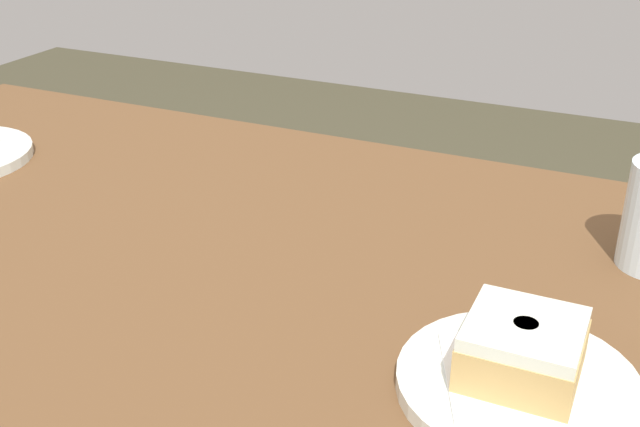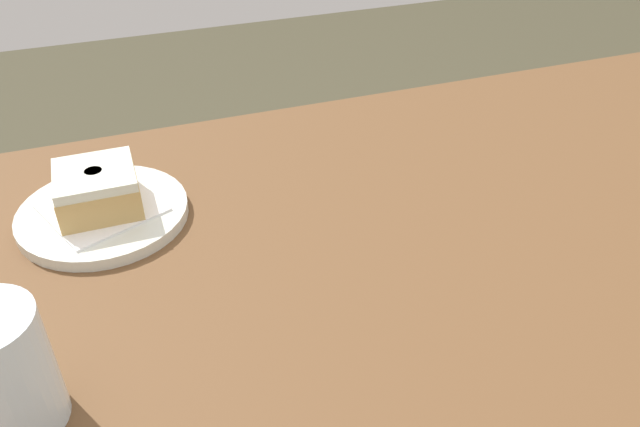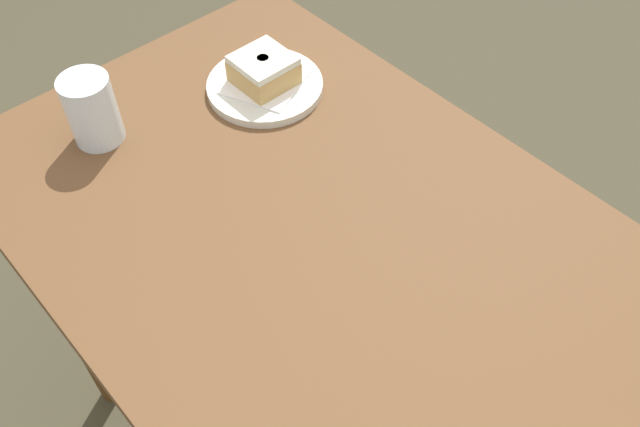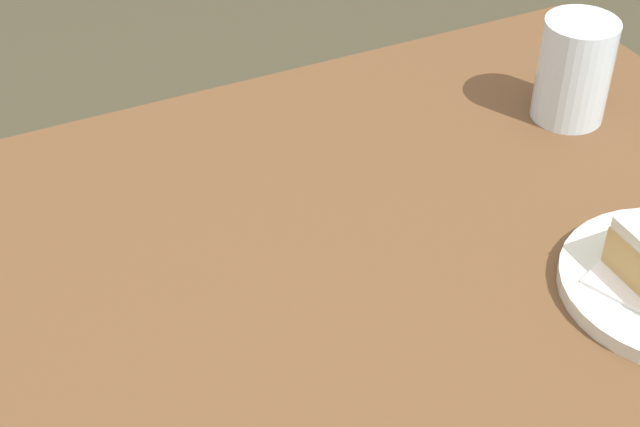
% 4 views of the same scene
% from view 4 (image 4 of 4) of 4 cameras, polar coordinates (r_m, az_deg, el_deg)
% --- Properties ---
extents(table, '(1.23, 0.67, 0.78)m').
position_cam_4_polar(table, '(0.85, -7.34, -10.44)').
color(table, brown).
rests_on(table, ground_plane).
extents(water_glass, '(0.08, 0.08, 0.11)m').
position_cam_4_polar(water_glass, '(1.03, 14.78, 8.19)').
color(water_glass, silver).
rests_on(water_glass, table).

